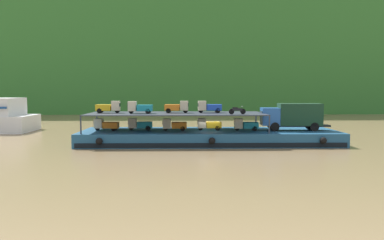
# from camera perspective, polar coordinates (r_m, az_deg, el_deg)

# --- Properties ---
(ground_plane) EXTENTS (400.00, 400.00, 0.00)m
(ground_plane) POSITION_cam_1_polar(r_m,az_deg,el_deg) (45.17, 2.52, -3.41)
(ground_plane) COLOR olive
(hillside_far_bank) EXTENTS (146.77, 30.91, 35.43)m
(hillside_far_bank) POSITION_cam_1_polar(r_m,az_deg,el_deg) (115.15, 0.22, 11.21)
(hillside_far_bank) COLOR #33702D
(hillside_far_bank) RESTS_ON ground
(cargo_barge) EXTENTS (29.23, 9.14, 1.50)m
(cargo_barge) POSITION_cam_1_polar(r_m,az_deg,el_deg) (45.05, 2.52, -2.47)
(cargo_barge) COLOR navy
(cargo_barge) RESTS_ON ground
(covered_lorry) EXTENTS (7.92, 2.54, 3.10)m
(covered_lorry) POSITION_cam_1_polar(r_m,az_deg,el_deg) (46.30, 14.52, 0.62)
(covered_lorry) COLOR #285BA3
(covered_lorry) RESTS_ON cargo_barge
(cargo_rack) EXTENTS (20.03, 7.77, 2.00)m
(cargo_rack) POSITION_cam_1_polar(r_m,az_deg,el_deg) (44.75, -2.33, 0.94)
(cargo_rack) COLOR #2D333D
(cargo_rack) RESTS_ON cargo_barge
(mini_truck_lower_stern) EXTENTS (2.78, 1.27, 1.38)m
(mini_truck_lower_stern) POSITION_cam_1_polar(r_m,az_deg,el_deg) (45.72, -12.47, -0.65)
(mini_truck_lower_stern) COLOR orange
(mini_truck_lower_stern) RESTS_ON cargo_barge
(mini_truck_lower_aft) EXTENTS (2.76, 1.24, 1.38)m
(mini_truck_lower_aft) POSITION_cam_1_polar(r_m,az_deg,el_deg) (45.49, -7.63, -0.62)
(mini_truck_lower_aft) COLOR teal
(mini_truck_lower_aft) RESTS_ON cargo_barge
(mini_truck_lower_mid) EXTENTS (2.79, 1.29, 1.38)m
(mini_truck_lower_mid) POSITION_cam_1_polar(r_m,az_deg,el_deg) (44.53, -2.64, -0.69)
(mini_truck_lower_mid) COLOR orange
(mini_truck_lower_mid) RESTS_ON cargo_barge
(mini_truck_lower_fore) EXTENTS (2.74, 1.20, 1.38)m
(mini_truck_lower_fore) POSITION_cam_1_polar(r_m,az_deg,el_deg) (45.02, 2.49, -0.63)
(mini_truck_lower_fore) COLOR gold
(mini_truck_lower_fore) RESTS_ON cargo_barge
(mini_truck_lower_bow) EXTENTS (2.78, 1.26, 1.38)m
(mini_truck_lower_bow) POSITION_cam_1_polar(r_m,az_deg,el_deg) (44.99, 7.86, -0.67)
(mini_truck_lower_bow) COLOR teal
(mini_truck_lower_bow) RESTS_ON cargo_barge
(mini_truck_upper_stern) EXTENTS (2.74, 1.21, 1.38)m
(mini_truck_upper_stern) POSITION_cam_1_polar(r_m,az_deg,el_deg) (45.94, -12.11, 1.87)
(mini_truck_upper_stern) COLOR gold
(mini_truck_upper_stern) RESTS_ON cargo_rack
(mini_truck_upper_mid) EXTENTS (2.77, 1.24, 1.38)m
(mini_truck_upper_mid) POSITION_cam_1_polar(r_m,az_deg,el_deg) (44.20, -7.65, 1.84)
(mini_truck_upper_mid) COLOR teal
(mini_truck_upper_mid) RESTS_ON cargo_rack
(mini_truck_upper_fore) EXTENTS (2.79, 1.29, 1.38)m
(mini_truck_upper_fore) POSITION_cam_1_polar(r_m,az_deg,el_deg) (45.15, -2.21, 1.93)
(mini_truck_upper_fore) COLOR orange
(mini_truck_upper_fore) RESTS_ON cargo_rack
(mini_truck_upper_bow) EXTENTS (2.77, 1.26, 1.38)m
(mini_truck_upper_bow) POSITION_cam_1_polar(r_m,az_deg,el_deg) (45.39, 2.53, 1.94)
(mini_truck_upper_bow) COLOR #1E47B7
(mini_truck_upper_bow) RESTS_ON cargo_rack
(motorcycle_upper_port) EXTENTS (1.89, 0.55, 0.87)m
(motorcycle_upper_port) POSITION_cam_1_polar(r_m,az_deg,el_deg) (42.79, 6.62, 1.43)
(motorcycle_upper_port) COLOR black
(motorcycle_upper_port) RESTS_ON cargo_rack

